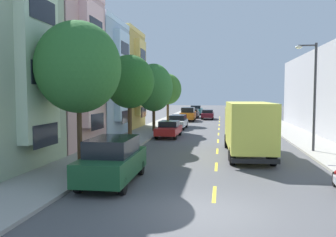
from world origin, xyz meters
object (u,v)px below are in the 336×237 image
Objects in this scene: parked_hatchback_navy at (250,115)px; parked_wagon_black at (259,122)px; parked_sedan_charcoal at (193,113)px; parked_suv_forest at (113,160)px; street_tree_third at (154,88)px; parked_sedan_red at (169,129)px; moving_burgundy_sedan at (208,114)px; parked_suv_orange at (188,114)px; street_lamp at (312,89)px; street_tree_second at (130,82)px; street_tree_nearest at (78,67)px; parked_pickup_teal at (196,110)px; parked_wagon_white at (178,121)px; delivery_box_truck at (248,126)px; street_tree_farthest at (168,89)px; parked_wagon_sky at (244,111)px.

parked_wagon_black is (-0.03, -12.00, 0.05)m from parked_hatchback_navy.
parked_suv_forest reaches higher than parked_sedan_charcoal.
street_tree_third reaches higher than parked_wagon_black.
parked_sedan_red is 23.11m from moving_burgundy_sedan.
parked_sedan_red is at bearing -96.22° from moving_burgundy_sedan.
street_lamp is at bearing -67.98° from parked_suv_orange.
parked_sedan_charcoal is at bearing 117.16° from parked_wagon_black.
parked_suv_orange reaches higher than parked_hatchback_navy.
parked_suv_orange is at bearing 85.34° from street_tree_second.
street_lamp is (12.35, 7.72, -0.90)m from street_tree_nearest.
street_lamp is at bearing -72.46° from parked_sedan_charcoal.
parked_pickup_teal is at bearing 90.80° from parked_sedan_charcoal.
parked_wagon_black is at bearing -66.47° from moving_burgundy_sedan.
street_tree_third is 1.41× the size of parked_wagon_white.
parked_wagon_white is at bearing 64.16° from street_tree_third.
parked_sedan_red is 1.01× the size of moving_burgundy_sedan.
delivery_box_truck reaches higher than parked_sedan_charcoal.
street_tree_third is at bearing 90.00° from street_tree_second.
street_lamp is 1.51× the size of parked_sedan_red.
street_tree_third is 1.40× the size of parked_wagon_black.
parked_sedan_red is (2.10, 5.32, -3.93)m from street_tree_second.
parked_sedan_charcoal is at bearing 107.54° from street_lamp.
parked_suv_forest reaches higher than parked_sedan_red.
parked_suv_orange is 18.95m from parked_sedan_red.
parked_sedan_charcoal is 9.92m from parked_hatchback_navy.
parked_wagon_black is at bearing -71.45° from parked_pickup_teal.
street_tree_nearest is at bearing -144.79° from delivery_box_truck.
parked_suv_forest is at bearing -89.89° from parked_pickup_teal.
street_tree_third is at bearing 123.50° from delivery_box_truck.
parked_pickup_teal reaches higher than parked_sedan_charcoal.
parked_wagon_white is 0.89× the size of parked_pickup_teal.
street_lamp reaches higher than street_tree_farthest.
moving_burgundy_sedan is (4.60, 28.29, -3.93)m from street_tree_second.
street_tree_third reaches higher than parked_wagon_white.
delivery_box_truck is at bearing -21.93° from street_tree_second.
street_tree_farthest is at bearing 90.00° from street_tree_second.
street_tree_farthest is at bearing -143.72° from parked_hatchback_navy.
parked_wagon_white is 0.97× the size of parked_suv_forest.
parked_wagon_white is 1.05× the size of moving_burgundy_sedan.
parked_wagon_sky and parked_hatchback_navy have the same top height.
delivery_box_truck is at bearing -155.04° from street_lamp.
delivery_box_truck is (8.21, -12.40, -2.55)m from street_tree_third.
street_tree_third is at bearing 119.06° from parked_sedan_red.
parked_wagon_black is at bearing 24.99° from street_tree_third.
street_tree_second is 39.52m from parked_wagon_sky.
street_tree_third is at bearing -115.84° from parked_wagon_white.
parked_pickup_teal is 27.56m from parked_wagon_black.
parked_suv_orange is at bearing 102.73° from delivery_box_truck.
street_lamp is (12.35, -10.47, -0.32)m from street_tree_third.
parked_wagon_white and parked_wagon_black have the same top height.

